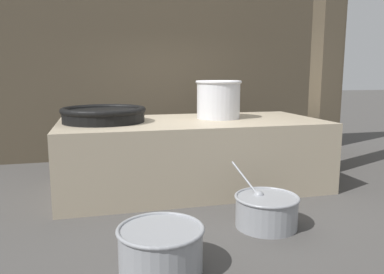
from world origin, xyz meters
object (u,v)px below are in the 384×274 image
object	(u,v)px
prep_bowl_meat	(161,247)
giant_wok_near	(104,114)
stock_pot	(218,99)
prep_bowl_vegetables	(266,209)
cook	(217,120)

from	to	relation	value
prep_bowl_meat	giant_wok_near	bearing A→B (deg)	99.11
stock_pot	prep_bowl_vegetables	distance (m)	2.15
prep_bowl_vegetables	prep_bowl_meat	size ratio (longest dim) A/B	1.18
stock_pot	cook	world-z (taller)	stock_pot
prep_bowl_vegetables	stock_pot	bearing A→B (deg)	88.95
prep_bowl_vegetables	giant_wok_near	bearing A→B (deg)	133.44
giant_wok_near	prep_bowl_vegetables	distance (m)	2.64
giant_wok_near	prep_bowl_vegetables	bearing A→B (deg)	-46.56
prep_bowl_vegetables	prep_bowl_meat	xyz separation A→B (m)	(-1.30, -0.65, 0.02)
prep_bowl_vegetables	prep_bowl_meat	bearing A→B (deg)	-153.51
prep_bowl_vegetables	prep_bowl_meat	distance (m)	1.46
giant_wok_near	stock_pot	world-z (taller)	stock_pot
giant_wok_near	stock_pot	bearing A→B (deg)	1.47
prep_bowl_meat	stock_pot	bearing A→B (deg)	61.70
cook	prep_bowl_vegetables	world-z (taller)	cook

